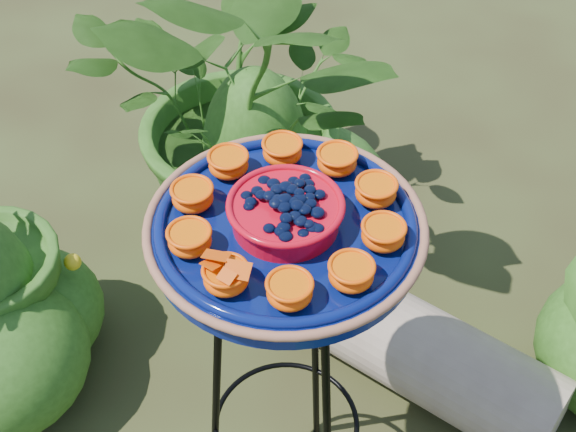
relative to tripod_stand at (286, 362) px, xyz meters
The scene contains 5 objects.
ground_plane 0.50m from the tripod_stand, 145.85° to the left, with size 20.00×20.00×0.00m, color black.
tripod_stand is the anchor object (origin of this frame).
feeder_dish 0.35m from the tripod_stand, 82.60° to the right, with size 0.49×0.49×0.09m.
driftwood_log 0.57m from the tripod_stand, 82.79° to the left, with size 0.22×0.22×0.67m, color tan.
shrub_back_left 0.82m from the tripod_stand, 136.79° to the left, with size 0.80×0.69×0.89m, color #264D14.
Camera 1 is at (0.67, -0.71, 1.67)m, focal length 50.00 mm.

